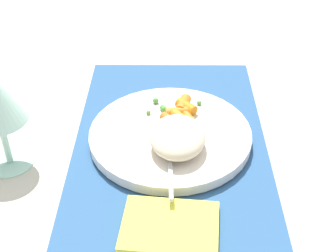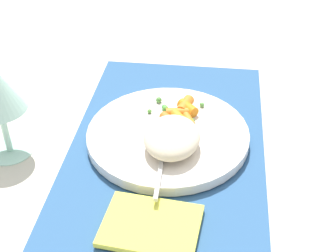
# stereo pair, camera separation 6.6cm
# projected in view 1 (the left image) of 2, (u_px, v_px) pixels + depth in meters

# --- Properties ---
(ground_plane) EXTENTS (2.40, 2.40, 0.00)m
(ground_plane) POSITION_uv_depth(u_px,v_px,m) (168.00, 142.00, 0.75)
(ground_plane) COLOR beige
(placemat) EXTENTS (0.48, 0.30, 0.01)m
(placemat) POSITION_uv_depth(u_px,v_px,m) (168.00, 141.00, 0.75)
(placemat) COLOR #2D5684
(placemat) RESTS_ON ground_plane
(plate) EXTENTS (0.25, 0.25, 0.02)m
(plate) POSITION_uv_depth(u_px,v_px,m) (168.00, 135.00, 0.74)
(plate) COLOR silver
(plate) RESTS_ON placemat
(rice_mound) EXTENTS (0.10, 0.08, 0.04)m
(rice_mound) POSITION_uv_depth(u_px,v_px,m) (175.00, 137.00, 0.69)
(rice_mound) COLOR beige
(rice_mound) RESTS_ON plate
(carrot_portion) EXTENTS (0.08, 0.07, 0.02)m
(carrot_portion) POSITION_uv_depth(u_px,v_px,m) (179.00, 112.00, 0.77)
(carrot_portion) COLOR orange
(carrot_portion) RESTS_ON plate
(pea_scatter) EXTENTS (0.09, 0.09, 0.01)m
(pea_scatter) POSITION_uv_depth(u_px,v_px,m) (169.00, 112.00, 0.77)
(pea_scatter) COLOR green
(pea_scatter) RESTS_ON plate
(fork) EXTENTS (0.20, 0.02, 0.01)m
(fork) POSITION_uv_depth(u_px,v_px,m) (168.00, 142.00, 0.71)
(fork) COLOR #B9B9B9
(fork) RESTS_ON plate
(napkin) EXTENTS (0.10, 0.13, 0.01)m
(napkin) POSITION_uv_depth(u_px,v_px,m) (166.00, 226.00, 0.60)
(napkin) COLOR #EAE54C
(napkin) RESTS_ON placemat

